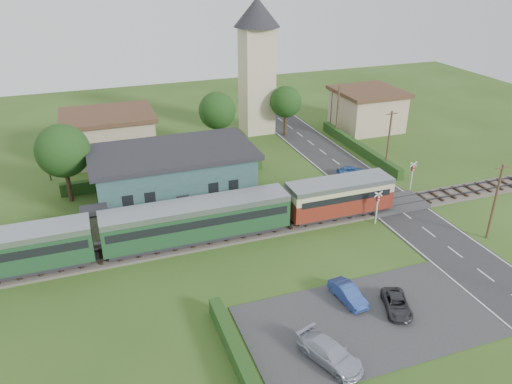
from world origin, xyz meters
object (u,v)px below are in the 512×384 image
object	(u,v)px
car_park_dark	(397,304)
pedestrian_near	(270,198)
equipment_hut	(96,223)
car_park_silver	(330,353)
train	(160,226)
church_tower	(257,57)
car_park_blue	(348,293)
car_on_road	(351,171)
station_building	(174,174)
house_west	(109,135)
pedestrian_far	(97,225)
house_east	(367,109)
crossing_signal_near	(378,203)
crossing_signal_far	(413,172)

from	to	relation	value
car_park_dark	pedestrian_near	world-z (taller)	pedestrian_near
equipment_hut	car_park_silver	distance (m)	23.27
equipment_hut	train	bearing A→B (deg)	-32.59
church_tower	car_park_silver	world-z (taller)	church_tower
train	car_park_blue	size ratio (longest dim) A/B	12.22
train	car_on_road	xyz separation A→B (m)	(22.68, 7.98, -1.59)
car_park_dark	equipment_hut	bearing A→B (deg)	158.64
train	pedestrian_near	distance (m)	11.46
station_building	house_west	distance (m)	14.87
station_building	house_west	size ratio (longest dim) A/B	1.48
car_park_blue	pedestrian_far	xyz separation A→B (m)	(-16.23, 15.10, 0.69)
equipment_hut	house_east	world-z (taller)	house_east
station_building	train	xyz separation A→B (m)	(-2.99, -8.99, -0.52)
car_park_dark	pedestrian_near	bearing A→B (deg)	120.41
house_west	crossing_signal_near	size ratio (longest dim) A/B	3.30
car_on_road	car_park_dark	size ratio (longest dim) A/B	0.89
house_west	equipment_hut	bearing A→B (deg)	-98.62
pedestrian_near	station_building	bearing A→B (deg)	-33.72
crossing_signal_near	car_on_road	world-z (taller)	crossing_signal_near
crossing_signal_near	pedestrian_far	bearing A→B (deg)	166.34
church_tower	car_park_dark	bearing A→B (deg)	-95.74
equipment_hut	pedestrian_near	bearing A→B (deg)	-0.49
crossing_signal_near	car_park_blue	bearing A→B (deg)	-131.32
car_on_road	crossing_signal_far	bearing A→B (deg)	-134.39
station_building	car_on_road	bearing A→B (deg)	-2.94
train	pedestrian_far	size ratio (longest dim) A/B	24.02
house_east	station_building	bearing A→B (deg)	-156.56
church_tower	car_park_dark	xyz separation A→B (m)	(-3.99, -39.72, -9.65)
pedestrian_near	house_west	bearing A→B (deg)	-54.09
house_west	car_park_dark	distance (m)	40.12
car_park_silver	car_park_dark	size ratio (longest dim) A/B	1.27
train	pedestrian_near	bearing A→B (deg)	15.54
station_building	pedestrian_near	world-z (taller)	station_building
train	church_tower	distance (m)	32.63
car_park_silver	house_west	bearing A→B (deg)	82.32
house_west	crossing_signal_far	size ratio (longest dim) A/B	3.30
car_on_road	car_park_blue	xyz separation A→B (m)	(-11.37, -19.59, 0.08)
crossing_signal_far	car_park_silver	bearing A→B (deg)	-135.55
equipment_hut	train	distance (m)	5.96
station_building	church_tower	world-z (taller)	church_tower
station_building	house_east	xyz separation A→B (m)	(30.00, 13.01, 0.10)
station_building	house_east	size ratio (longest dim) A/B	1.82
car_park_dark	pedestrian_far	world-z (taller)	pedestrian_far
car_on_road	car_park_silver	xyz separation A→B (m)	(-15.34, -24.48, 0.15)
crossing_signal_far	car_park_silver	world-z (taller)	crossing_signal_far
equipment_hut	pedestrian_near	xyz separation A→B (m)	(16.02, -0.14, -0.31)
equipment_hut	house_east	size ratio (longest dim) A/B	0.29
church_tower	crossing_signal_near	bearing A→B (deg)	-87.18
equipment_hut	station_building	size ratio (longest dim) A/B	0.16
crossing_signal_near	station_building	bearing A→B (deg)	145.19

